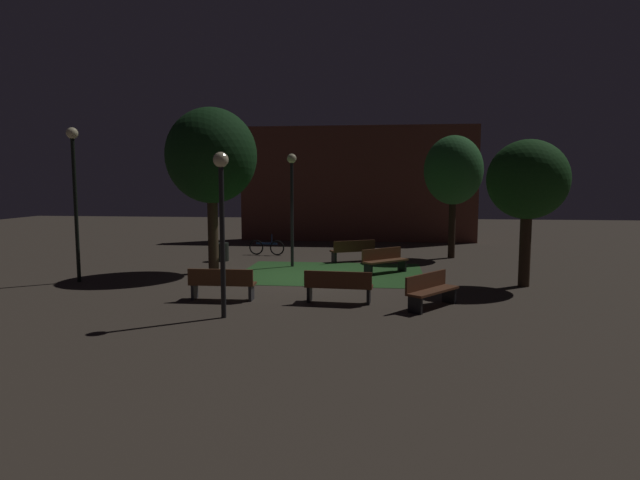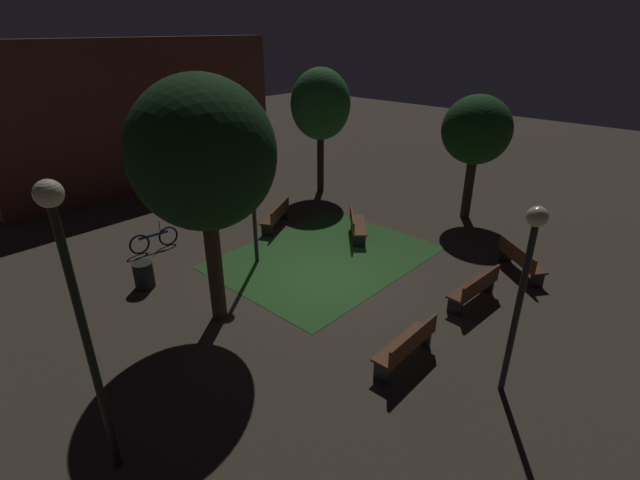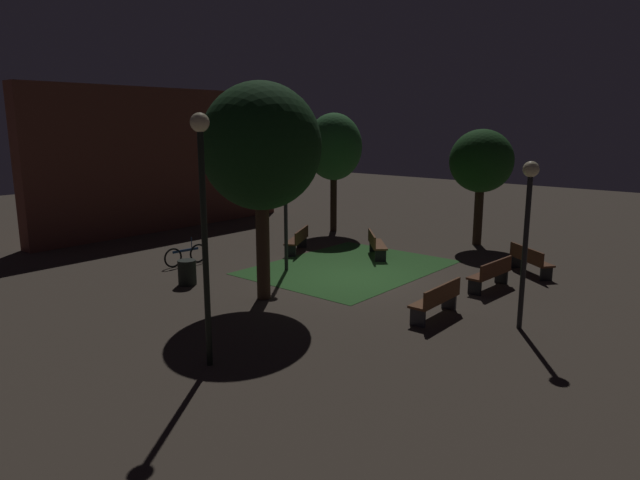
% 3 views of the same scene
% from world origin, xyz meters
% --- Properties ---
extents(ground_plane, '(60.00, 60.00, 0.00)m').
position_xyz_m(ground_plane, '(0.00, 0.00, 0.00)').
color(ground_plane, '#473D33').
extents(grass_lawn, '(6.42, 4.99, 0.01)m').
position_xyz_m(grass_lawn, '(0.96, 0.94, 0.01)').
color(grass_lawn, '#2D6028').
rests_on(grass_lawn, ground).
extents(bench_by_lamp, '(1.81, 0.50, 0.88)m').
position_xyz_m(bench_by_lamp, '(-1.60, -3.73, 0.48)').
color(bench_by_lamp, brown).
rests_on(bench_by_lamp, ground).
extents(bench_back_row, '(1.83, 0.59, 0.88)m').
position_xyz_m(bench_back_row, '(1.59, -3.73, 0.48)').
color(bench_back_row, brown).
rests_on(bench_back_row, ground).
extents(bench_path_side, '(1.82, 1.26, 0.88)m').
position_xyz_m(bench_path_side, '(1.57, 3.79, 0.48)').
color(bench_path_side, brown).
rests_on(bench_path_side, ground).
extents(bench_front_right, '(1.47, 1.72, 0.88)m').
position_xyz_m(bench_front_right, '(3.98, -3.95, 0.48)').
color(bench_front_right, brown).
rests_on(bench_front_right, ground).
extents(bench_lawn_edge, '(1.66, 1.56, 0.88)m').
position_xyz_m(bench_lawn_edge, '(2.81, 1.17, 0.48)').
color(bench_lawn_edge, brown).
rests_on(bench_lawn_edge, ground).
extents(tree_back_right, '(3.18, 3.18, 5.80)m').
position_xyz_m(tree_back_right, '(-3.25, 0.68, 4.10)').
color(tree_back_right, '#423021').
rests_on(tree_back_right, ground).
extents(tree_back_left, '(2.43, 2.43, 4.50)m').
position_xyz_m(tree_back_left, '(7.11, -0.72, 3.25)').
color(tree_back_left, '#38281C').
rests_on(tree_back_left, ground).
extents(tree_lawn_side, '(2.45, 2.45, 5.15)m').
position_xyz_m(tree_lawn_side, '(5.66, 5.41, 3.68)').
color(tree_lawn_side, '#2D2116').
rests_on(tree_lawn_side, ground).
extents(lamp_post_plaza_east, '(0.36, 0.36, 4.27)m').
position_xyz_m(lamp_post_plaza_east, '(-0.67, 2.28, 2.93)').
color(lamp_post_plaza_east, black).
rests_on(lamp_post_plaza_east, ground).
extents(lamp_post_plaza_west, '(0.36, 0.36, 4.93)m').
position_xyz_m(lamp_post_plaza_west, '(-7.00, -1.63, 3.31)').
color(lamp_post_plaza_west, black).
rests_on(lamp_post_plaza_west, ground).
extents(lamp_post_near_wall, '(0.36, 0.36, 3.91)m').
position_xyz_m(lamp_post_near_wall, '(-0.99, -5.57, 2.71)').
color(lamp_post_near_wall, black).
rests_on(lamp_post_near_wall, ground).
extents(trash_bin, '(0.54, 0.54, 0.75)m').
position_xyz_m(trash_bin, '(-3.76, 3.40, 0.37)').
color(trash_bin, black).
rests_on(trash_bin, ground).
extents(bicycle, '(1.62, 0.23, 0.93)m').
position_xyz_m(bicycle, '(-2.34, 5.38, 0.34)').
color(bicycle, black).
rests_on(bicycle, ground).
extents(building_wall_backdrop, '(12.75, 0.80, 6.21)m').
position_xyz_m(building_wall_backdrop, '(1.35, 11.57, 3.11)').
color(building_wall_backdrop, brown).
rests_on(building_wall_backdrop, ground).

